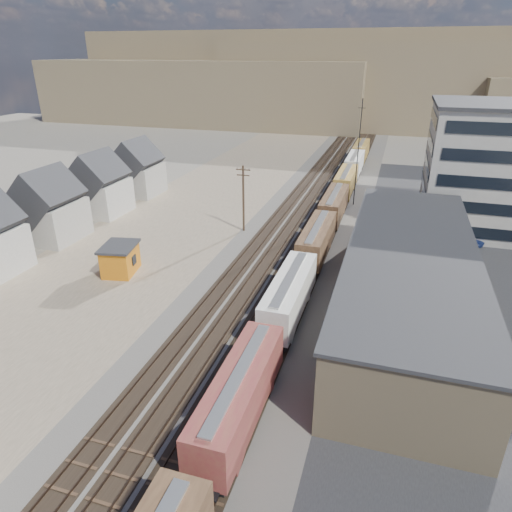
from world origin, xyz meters
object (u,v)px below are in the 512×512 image
(freight_train, at_px, (326,220))
(utility_pole_north, at_px, (243,197))
(parked_car_blue, at_px, (466,239))
(maintenance_shed, at_px, (120,259))

(freight_train, relative_size, utility_pole_north, 11.97)
(utility_pole_north, bearing_deg, parked_car_blue, 8.05)
(utility_pole_north, distance_m, maintenance_shed, 20.80)
(maintenance_shed, bearing_deg, freight_train, 40.05)
(maintenance_shed, relative_size, parked_car_blue, 1.13)
(freight_train, height_order, maintenance_shed, freight_train)
(utility_pole_north, bearing_deg, freight_train, 2.54)
(freight_train, xyz_separation_m, maintenance_shed, (-22.10, -18.57, -0.92))
(freight_train, distance_m, utility_pole_north, 12.56)
(utility_pole_north, bearing_deg, maintenance_shed, -118.52)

